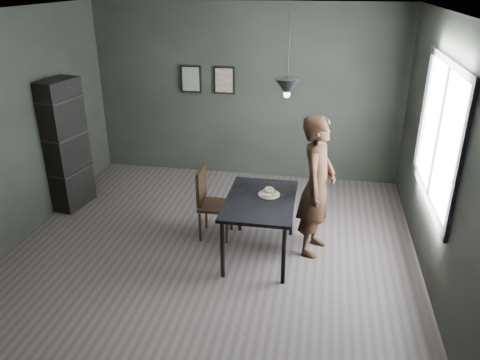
% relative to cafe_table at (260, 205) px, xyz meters
% --- Properties ---
extents(ground, '(5.00, 5.00, 0.00)m').
position_rel_cafe_table_xyz_m(ground, '(-0.60, 0.00, -0.67)').
color(ground, '#36302F').
rests_on(ground, ground).
extents(back_wall, '(5.00, 0.10, 2.80)m').
position_rel_cafe_table_xyz_m(back_wall, '(-0.60, 2.50, 0.73)').
color(back_wall, black).
rests_on(back_wall, ground).
extents(ceiling, '(5.00, 5.00, 0.02)m').
position_rel_cafe_table_xyz_m(ceiling, '(-0.60, 0.00, 2.13)').
color(ceiling, silver).
rests_on(ceiling, ground).
extents(window_assembly, '(0.04, 1.96, 1.56)m').
position_rel_cafe_table_xyz_m(window_assembly, '(1.87, 0.20, 0.93)').
color(window_assembly, white).
rests_on(window_assembly, ground).
extents(cafe_table, '(0.80, 1.20, 0.75)m').
position_rel_cafe_table_xyz_m(cafe_table, '(0.00, 0.00, 0.00)').
color(cafe_table, black).
rests_on(cafe_table, ground).
extents(white_plate, '(0.23, 0.23, 0.01)m').
position_rel_cafe_table_xyz_m(white_plate, '(0.09, 0.11, 0.08)').
color(white_plate, silver).
rests_on(white_plate, cafe_table).
extents(donut_pile, '(0.20, 0.21, 0.09)m').
position_rel_cafe_table_xyz_m(donut_pile, '(0.09, 0.11, 0.12)').
color(donut_pile, beige).
rests_on(donut_pile, white_plate).
extents(woman, '(0.55, 0.71, 1.72)m').
position_rel_cafe_table_xyz_m(woman, '(0.64, 0.23, 0.19)').
color(woman, black).
rests_on(woman, ground).
extents(wood_chair, '(0.41, 0.41, 0.93)m').
position_rel_cafe_table_xyz_m(wood_chair, '(-0.70, 0.35, -0.14)').
color(wood_chair, black).
rests_on(wood_chair, ground).
extents(shelf_unit, '(0.45, 0.67, 1.86)m').
position_rel_cafe_table_xyz_m(shelf_unit, '(-2.92, 0.86, 0.26)').
color(shelf_unit, black).
rests_on(shelf_unit, ground).
extents(pendant_lamp, '(0.28, 0.28, 0.86)m').
position_rel_cafe_table_xyz_m(pendant_lamp, '(0.25, 0.10, 1.38)').
color(pendant_lamp, black).
rests_on(pendant_lamp, ground).
extents(framed_print_left, '(0.34, 0.04, 0.44)m').
position_rel_cafe_table_xyz_m(framed_print_left, '(-1.50, 2.47, 0.93)').
color(framed_print_left, black).
rests_on(framed_print_left, ground).
extents(framed_print_right, '(0.34, 0.04, 0.44)m').
position_rel_cafe_table_xyz_m(framed_print_right, '(-0.95, 2.47, 0.93)').
color(framed_print_right, black).
rests_on(framed_print_right, ground).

